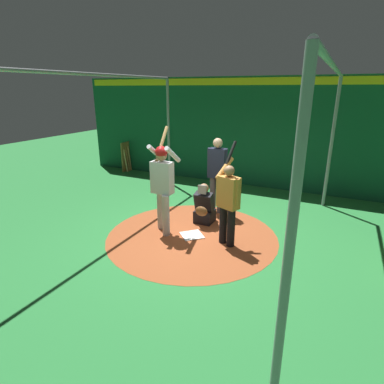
{
  "coord_description": "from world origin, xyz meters",
  "views": [
    {
      "loc": [
        5.22,
        2.54,
        2.89
      ],
      "look_at": [
        0.0,
        0.0,
        0.95
      ],
      "focal_mm": 29.13,
      "sensor_mm": 36.0,
      "label": 1
    }
  ],
  "objects_px": {
    "catcher": "(204,208)",
    "visitor": "(228,200)",
    "bat_rack": "(127,157)",
    "batter": "(162,181)",
    "umpire": "(217,171)",
    "home_plate": "(192,235)"
  },
  "relations": [
    {
      "from": "batter",
      "to": "umpire",
      "type": "height_order",
      "value": "batter"
    },
    {
      "from": "catcher",
      "to": "visitor",
      "type": "distance_m",
      "value": 1.22
    },
    {
      "from": "batter",
      "to": "visitor",
      "type": "distance_m",
      "value": 1.41
    },
    {
      "from": "home_plate",
      "to": "umpire",
      "type": "relative_size",
      "value": 0.23
    },
    {
      "from": "visitor",
      "to": "home_plate",
      "type": "bearing_deg",
      "value": -69.66
    },
    {
      "from": "batter",
      "to": "visitor",
      "type": "height_order",
      "value": "batter"
    },
    {
      "from": "home_plate",
      "to": "visitor",
      "type": "height_order",
      "value": "visitor"
    },
    {
      "from": "umpire",
      "to": "bat_rack",
      "type": "distance_m",
      "value": 5.06
    },
    {
      "from": "visitor",
      "to": "bat_rack",
      "type": "relative_size",
      "value": 1.86
    },
    {
      "from": "catcher",
      "to": "visitor",
      "type": "bearing_deg",
      "value": 47.74
    },
    {
      "from": "umpire",
      "to": "home_plate",
      "type": "bearing_deg",
      "value": 1.66
    },
    {
      "from": "bat_rack",
      "to": "batter",
      "type": "bearing_deg",
      "value": 44.78
    },
    {
      "from": "catcher",
      "to": "batter",
      "type": "bearing_deg",
      "value": -37.01
    },
    {
      "from": "home_plate",
      "to": "visitor",
      "type": "bearing_deg",
      "value": 88.54
    },
    {
      "from": "catcher",
      "to": "bat_rack",
      "type": "distance_m",
      "value": 5.41
    },
    {
      "from": "home_plate",
      "to": "bat_rack",
      "type": "xyz_separation_m",
      "value": [
        -3.81,
        -4.48,
        0.48
      ]
    },
    {
      "from": "batter",
      "to": "bat_rack",
      "type": "xyz_separation_m",
      "value": [
        -3.88,
        -3.85,
        -0.63
      ]
    },
    {
      "from": "home_plate",
      "to": "batter",
      "type": "relative_size",
      "value": 0.19
    },
    {
      "from": "catcher",
      "to": "umpire",
      "type": "xyz_separation_m",
      "value": [
        -0.73,
        0.0,
        0.66
      ]
    },
    {
      "from": "home_plate",
      "to": "batter",
      "type": "xyz_separation_m",
      "value": [
        0.07,
        -0.63,
        1.11
      ]
    },
    {
      "from": "umpire",
      "to": "visitor",
      "type": "relative_size",
      "value": 0.93
    },
    {
      "from": "catcher",
      "to": "umpire",
      "type": "relative_size",
      "value": 0.51
    }
  ]
}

